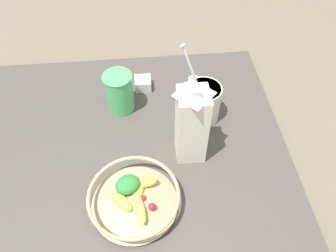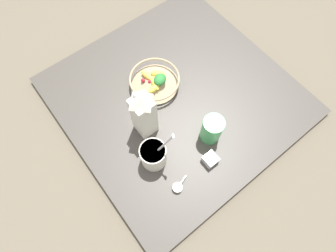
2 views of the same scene
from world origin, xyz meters
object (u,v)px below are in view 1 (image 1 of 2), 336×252
object	(u,v)px
yogurt_tub	(203,101)
drinking_cup	(119,92)
spice_jar	(143,84)
milk_carton	(192,121)
fruit_bowl	(134,198)

from	to	relation	value
yogurt_tub	drinking_cup	bearing A→B (deg)	166.46
drinking_cup	spice_jar	xyz separation A→B (m)	(0.07, 0.09, -0.05)
milk_carton	yogurt_tub	bearing A→B (deg)	66.88
fruit_bowl	yogurt_tub	size ratio (longest dim) A/B	0.92
fruit_bowl	drinking_cup	bearing A→B (deg)	95.24
drinking_cup	fruit_bowl	bearing A→B (deg)	-84.76
milk_carton	yogurt_tub	distance (m)	0.16
fruit_bowl	spice_jar	bearing A→B (deg)	84.48
milk_carton	drinking_cup	bearing A→B (deg)	134.66
spice_jar	fruit_bowl	bearing A→B (deg)	-95.52
yogurt_tub	drinking_cup	world-z (taller)	yogurt_tub
drinking_cup	spice_jar	world-z (taller)	drinking_cup
drinking_cup	yogurt_tub	bearing A→B (deg)	-13.54
drinking_cup	spice_jar	distance (m)	0.13
milk_carton	drinking_cup	size ratio (longest dim) A/B	2.04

